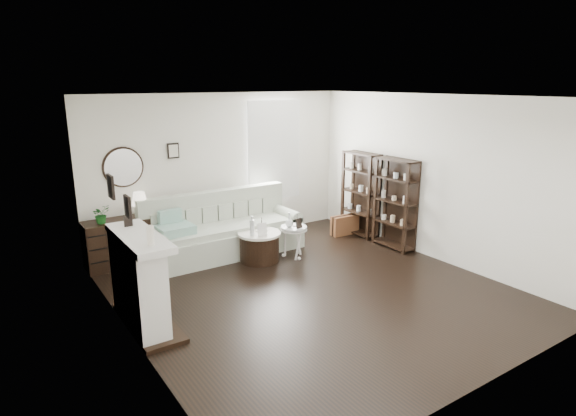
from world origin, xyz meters
TOP-DOWN VIEW (x-y plane):
  - room at (0.73, 2.70)m, footprint 5.50×5.50m
  - fireplace at (-2.32, 0.30)m, footprint 0.50×1.40m
  - shelf_unit_far at (2.33, 1.55)m, footprint 0.30×0.80m
  - shelf_unit_near at (2.33, 0.65)m, footprint 0.30×0.80m
  - sofa at (-0.35, 2.08)m, footprint 2.71×0.94m
  - quilt at (-1.24, 1.95)m, footprint 0.57×0.48m
  - suitcase at (2.09, 1.71)m, footprint 0.58×0.22m
  - dresser at (-1.94, 2.47)m, footprint 1.14×0.49m
  - table_lamp at (-1.61, 2.47)m, footprint 0.33×0.33m
  - potted_plant at (-2.23, 2.42)m, footprint 0.33×0.31m
  - drum_table at (-0.01, 1.40)m, footprint 0.71×0.71m
  - pedestal_table at (0.55, 1.22)m, footprint 0.45×0.45m
  - eiffel_drum at (0.07, 1.45)m, footprint 0.15×0.15m
  - bottle_drum at (-0.19, 1.32)m, footprint 0.08×0.08m
  - card_frame_drum at (-0.06, 1.22)m, footprint 0.17×0.09m
  - eiffel_ped at (0.64, 1.25)m, footprint 0.12×0.12m
  - flask_ped at (0.48, 1.24)m, footprint 0.13×0.13m
  - card_frame_ped at (0.57, 1.10)m, footprint 0.13×0.07m

SIDE VIEW (x-z plane):
  - suitcase at x=2.09m, z-range 0.00..0.38m
  - drum_table at x=-0.01m, z-range 0.00..0.49m
  - sofa at x=-0.35m, z-range -0.18..0.87m
  - dresser at x=-1.94m, z-range 0.00..0.76m
  - pedestal_table at x=0.55m, z-range 0.22..0.77m
  - fireplace at x=-2.32m, z-range -0.38..1.46m
  - eiffel_drum at x=0.07m, z-range 0.49..0.70m
  - card_frame_drum at x=-0.06m, z-range 0.49..0.70m
  - quilt at x=-1.24m, z-range 0.54..0.68m
  - card_frame_ped at x=0.57m, z-range 0.54..0.71m
  - eiffel_ped at x=0.64m, z-range 0.54..0.72m
  - bottle_drum at x=-0.19m, z-range 0.49..0.81m
  - flask_ped at x=0.48m, z-range 0.54..0.79m
  - shelf_unit_far at x=2.33m, z-range 0.00..1.60m
  - shelf_unit_near at x=2.33m, z-range 0.00..1.60m
  - potted_plant at x=-2.23m, z-range 0.76..1.05m
  - table_lamp at x=-1.61m, z-range 0.76..1.17m
  - room at x=0.73m, z-range -1.15..4.35m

